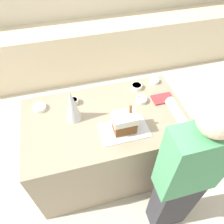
# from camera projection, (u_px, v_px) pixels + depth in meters

# --- Properties ---
(ground_plane) EXTENTS (12.00, 12.00, 0.00)m
(ground_plane) POSITION_uv_depth(u_px,v_px,m) (107.00, 165.00, 2.80)
(ground_plane) COLOR beige
(back_cabinet_block) EXTENTS (6.00, 0.60, 0.88)m
(back_cabinet_block) POSITION_uv_depth(u_px,v_px,m) (79.00, 52.00, 3.77)
(back_cabinet_block) COLOR beige
(back_cabinet_block) RESTS_ON ground_plane
(kitchen_island) EXTENTS (1.59, 0.93, 0.94)m
(kitchen_island) POSITION_uv_depth(u_px,v_px,m) (107.00, 145.00, 2.45)
(kitchen_island) COLOR gray
(kitchen_island) RESTS_ON ground_plane
(baking_tray) EXTENTS (0.45, 0.27, 0.01)m
(baking_tray) POSITION_uv_depth(u_px,v_px,m) (124.00, 130.00, 2.00)
(baking_tray) COLOR silver
(baking_tray) RESTS_ON kitchen_island
(gingerbread_house) EXTENTS (0.22, 0.15, 0.28)m
(gingerbread_house) POSITION_uv_depth(u_px,v_px,m) (125.00, 122.00, 1.92)
(gingerbread_house) COLOR brown
(gingerbread_house) RESTS_ON baking_tray
(decorative_tree) EXTENTS (0.15, 0.15, 0.36)m
(decorative_tree) POSITION_uv_depth(u_px,v_px,m) (72.00, 105.00, 1.97)
(decorative_tree) COLOR silver
(decorative_tree) RESTS_ON kitchen_island
(candy_bowl_behind_tray) EXTENTS (0.12, 0.12, 0.04)m
(candy_bowl_behind_tray) POSITION_uv_depth(u_px,v_px,m) (141.00, 100.00, 2.24)
(candy_bowl_behind_tray) COLOR silver
(candy_bowl_behind_tray) RESTS_ON kitchen_island
(candy_bowl_front_corner) EXTENTS (0.13, 0.13, 0.04)m
(candy_bowl_front_corner) POSITION_uv_depth(u_px,v_px,m) (39.00, 108.00, 2.17)
(candy_bowl_front_corner) COLOR white
(candy_bowl_front_corner) RESTS_ON kitchen_island
(candy_bowl_far_right) EXTENTS (0.09, 0.09, 0.05)m
(candy_bowl_far_right) POSITION_uv_depth(u_px,v_px,m) (74.00, 101.00, 2.21)
(candy_bowl_far_right) COLOR silver
(candy_bowl_far_right) RESTS_ON kitchen_island
(candy_bowl_near_tray_right) EXTENTS (0.12, 0.12, 0.04)m
(candy_bowl_near_tray_right) POSITION_uv_depth(u_px,v_px,m) (137.00, 86.00, 2.38)
(candy_bowl_near_tray_right) COLOR white
(candy_bowl_near_tray_right) RESTS_ON kitchen_island
(candy_bowl_center_rear) EXTENTS (0.11, 0.11, 0.04)m
(candy_bowl_center_rear) POSITION_uv_depth(u_px,v_px,m) (154.00, 81.00, 2.45)
(candy_bowl_center_rear) COLOR white
(candy_bowl_center_rear) RESTS_ON kitchen_island
(cookbook) EXTENTS (0.22, 0.14, 0.02)m
(cookbook) POSITION_uv_depth(u_px,v_px,m) (163.00, 99.00, 2.27)
(cookbook) COLOR #B23338
(cookbook) RESTS_ON kitchen_island
(person) EXTENTS (0.46, 0.58, 1.76)m
(person) POSITION_uv_depth(u_px,v_px,m) (184.00, 179.00, 1.71)
(person) COLOR #333338
(person) RESTS_ON ground_plane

